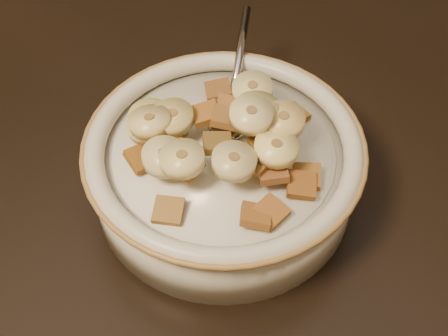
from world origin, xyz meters
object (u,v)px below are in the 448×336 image
Objects in this scene: chair at (319,4)px; spoon at (230,118)px; table at (73,31)px; cereal_bowl at (224,173)px.

spoon is (0.21, -0.57, 0.32)m from chair.
table is 0.27m from spoon.
table is 0.56m from chair.
table is 0.28m from cereal_bowl.
chair is 0.70m from cereal_bowl.
chair is (0.04, 0.51, -0.24)m from table.
table is at bearing -112.57° from chair.
table is at bearing -42.48° from spoon.
chair is 4.89× the size of cereal_bowl.
chair is at bearing 88.03° from table.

